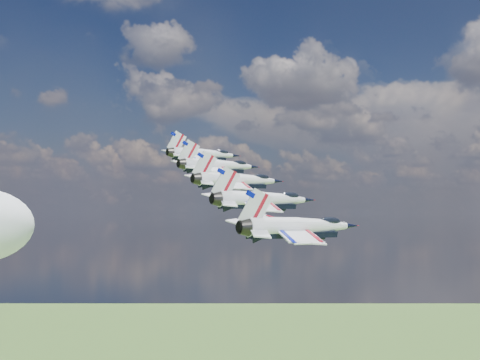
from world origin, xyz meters
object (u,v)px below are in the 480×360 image
Objects in this scene: jet_0 at (205,154)px; jet_1 at (220,165)px; jet_4 at (302,226)px; jet_3 at (266,199)px; jet_2 at (240,180)px.

jet_1 is at bearing -14.69° from jet_0.
jet_1 is 1.00× the size of jet_4.
jet_0 is 1.00× the size of jet_4.
jet_1 is at bearing 165.31° from jet_3.
jet_3 is (26.63, -21.39, -8.38)m from jet_0.
jet_0 is at bearing 165.31° from jet_4.
jet_1 is 23.44m from jet_3.
jet_4 is (35.50, -28.52, -11.18)m from jet_0.
jet_1 reaches higher than jet_2.
jet_0 is 46.89m from jet_4.
jet_1 reaches higher than jet_3.
jet_4 is (26.63, -21.39, -8.38)m from jet_1.
jet_1 is 1.00× the size of jet_2.
jet_4 is (17.75, -14.26, -5.59)m from jet_2.
jet_1 is 1.00× the size of jet_3.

